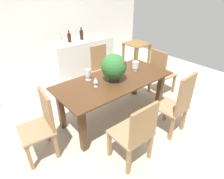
# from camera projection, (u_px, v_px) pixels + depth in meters

# --- Properties ---
(ground_plane) EXTENTS (7.04, 7.04, 0.00)m
(ground_plane) POSITION_uv_depth(u_px,v_px,m) (108.00, 111.00, 3.59)
(ground_plane) COLOR #BCB29E
(back_wall) EXTENTS (6.40, 0.10, 2.60)m
(back_wall) POSITION_uv_depth(u_px,v_px,m) (42.00, 21.00, 4.67)
(back_wall) COLOR white
(back_wall) RESTS_ON ground
(dining_table) EXTENTS (1.96, 0.91, 0.74)m
(dining_table) POSITION_uv_depth(u_px,v_px,m) (114.00, 87.00, 3.16)
(dining_table) COLOR #4C2D19
(dining_table) RESTS_ON ground
(chair_near_right) EXTENTS (0.45, 0.43, 1.04)m
(chair_near_right) POSITION_uv_depth(u_px,v_px,m) (178.00, 103.00, 2.81)
(chair_near_right) COLOR olive
(chair_near_right) RESTS_ON ground
(chair_head_end) EXTENTS (0.46, 0.50, 0.95)m
(chair_head_end) POSITION_uv_depth(u_px,v_px,m) (42.00, 122.00, 2.49)
(chair_head_end) COLOR olive
(chair_head_end) RESTS_ON ground
(chair_foot_end) EXTENTS (0.47, 0.44, 0.98)m
(chair_foot_end) POSITION_uv_depth(u_px,v_px,m) (160.00, 71.00, 3.91)
(chair_foot_end) COLOR olive
(chair_foot_end) RESTS_ON ground
(chair_near_left) EXTENTS (0.48, 0.46, 0.94)m
(chair_near_left) POSITION_uv_depth(u_px,v_px,m) (137.00, 132.00, 2.33)
(chair_near_left) COLOR olive
(chair_near_left) RESTS_ON ground
(chair_far_right) EXTENTS (0.44, 0.49, 0.99)m
(chair_far_right) POSITION_uv_depth(u_px,v_px,m) (102.00, 67.00, 4.08)
(chair_far_right) COLOR olive
(chair_far_right) RESTS_ON ground
(flower_centerpiece) EXTENTS (0.40, 0.40, 0.44)m
(flower_centerpiece) POSITION_uv_depth(u_px,v_px,m) (114.00, 67.00, 2.96)
(flower_centerpiece) COLOR #333338
(flower_centerpiece) RESTS_ON dining_table
(crystal_vase_left) EXTENTS (0.09, 0.09, 0.19)m
(crystal_vase_left) POSITION_uv_depth(u_px,v_px,m) (88.00, 74.00, 3.03)
(crystal_vase_left) COLOR silver
(crystal_vase_left) RESTS_ON dining_table
(crystal_vase_center_near) EXTENTS (0.11, 0.11, 0.17)m
(crystal_vase_center_near) POSITION_uv_depth(u_px,v_px,m) (135.00, 65.00, 3.37)
(crystal_vase_center_near) COLOR silver
(crystal_vase_center_near) RESTS_ON dining_table
(wine_glass) EXTENTS (0.07, 0.07, 0.15)m
(wine_glass) POSITION_uv_depth(u_px,v_px,m) (96.00, 80.00, 2.84)
(wine_glass) COLOR silver
(wine_glass) RESTS_ON dining_table
(kitchen_counter) EXTENTS (1.55, 0.61, 0.93)m
(kitchen_counter) POSITION_uv_depth(u_px,v_px,m) (82.00, 58.00, 4.76)
(kitchen_counter) COLOR silver
(kitchen_counter) RESTS_ON ground
(wine_bottle_amber) EXTENTS (0.08, 0.08, 0.26)m
(wine_bottle_amber) POSITION_uv_depth(u_px,v_px,m) (69.00, 38.00, 4.30)
(wine_bottle_amber) COLOR black
(wine_bottle_amber) RESTS_ON kitchen_counter
(wine_bottle_dark) EXTENTS (0.08, 0.08, 0.28)m
(wine_bottle_dark) POSITION_uv_depth(u_px,v_px,m) (82.00, 35.00, 4.47)
(wine_bottle_dark) COLOR black
(wine_bottle_dark) RESTS_ON kitchen_counter
(wine_bottle_tall) EXTENTS (0.07, 0.07, 0.26)m
(wine_bottle_tall) POSITION_uv_depth(u_px,v_px,m) (61.00, 41.00, 4.09)
(wine_bottle_tall) COLOR #B2BFB7
(wine_bottle_tall) RESTS_ON kitchen_counter
(side_table) EXTENTS (0.56, 0.59, 0.72)m
(side_table) POSITION_uv_depth(u_px,v_px,m) (136.00, 50.00, 5.10)
(side_table) COLOR brown
(side_table) RESTS_ON ground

